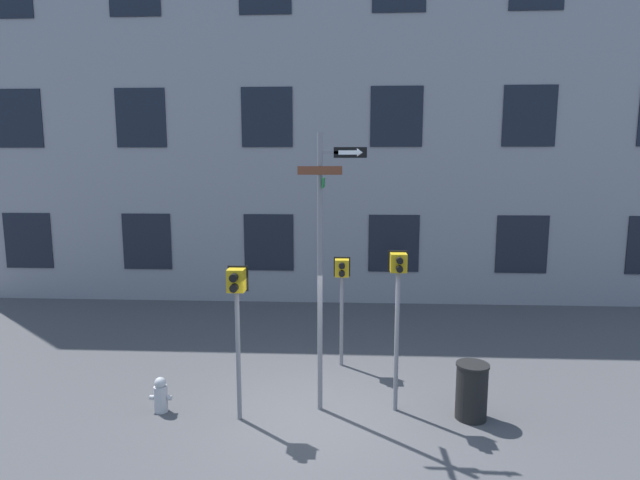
{
  "coord_description": "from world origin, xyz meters",
  "views": [
    {
      "loc": [
        0.45,
        -8.18,
        4.38
      ],
      "look_at": [
        0.02,
        0.36,
        3.12
      ],
      "focal_mm": 28.0,
      "sensor_mm": 36.0,
      "label": 1
    }
  ],
  "objects_px": {
    "pedestrian_signal_left": "(237,303)",
    "street_sign_pole": "(323,254)",
    "fire_hydrant": "(161,395)",
    "trash_bin": "(472,391)",
    "pedestrian_signal_right": "(398,292)",
    "pedestrian_signal_across": "(342,282)"
  },
  "relations": [
    {
      "from": "pedestrian_signal_left",
      "to": "pedestrian_signal_right",
      "type": "bearing_deg",
      "value": 9.74
    },
    {
      "from": "street_sign_pole",
      "to": "pedestrian_signal_across",
      "type": "xyz_separation_m",
      "value": [
        0.31,
        2.06,
        -0.98
      ]
    },
    {
      "from": "pedestrian_signal_right",
      "to": "trash_bin",
      "type": "relative_size",
      "value": 2.92
    },
    {
      "from": "pedestrian_signal_left",
      "to": "fire_hydrant",
      "type": "relative_size",
      "value": 4.2
    },
    {
      "from": "pedestrian_signal_left",
      "to": "fire_hydrant",
      "type": "xyz_separation_m",
      "value": [
        -1.47,
        0.2,
        -1.79
      ]
    },
    {
      "from": "pedestrian_signal_across",
      "to": "pedestrian_signal_right",
      "type": "bearing_deg",
      "value": -63.84
    },
    {
      "from": "fire_hydrant",
      "to": "trash_bin",
      "type": "distance_m",
      "value": 5.53
    },
    {
      "from": "pedestrian_signal_left",
      "to": "pedestrian_signal_across",
      "type": "relative_size",
      "value": 1.12
    },
    {
      "from": "pedestrian_signal_left",
      "to": "street_sign_pole",
      "type": "bearing_deg",
      "value": 16.95
    },
    {
      "from": "fire_hydrant",
      "to": "pedestrian_signal_across",
      "type": "bearing_deg",
      "value": 35.39
    },
    {
      "from": "pedestrian_signal_left",
      "to": "fire_hydrant",
      "type": "distance_m",
      "value": 2.33
    },
    {
      "from": "pedestrian_signal_across",
      "to": "fire_hydrant",
      "type": "bearing_deg",
      "value": -144.61
    },
    {
      "from": "trash_bin",
      "to": "fire_hydrant",
      "type": "bearing_deg",
      "value": -179.57
    },
    {
      "from": "trash_bin",
      "to": "pedestrian_signal_left",
      "type": "bearing_deg",
      "value": -176.54
    },
    {
      "from": "pedestrian_signal_left",
      "to": "pedestrian_signal_across",
      "type": "xyz_separation_m",
      "value": [
        1.76,
        2.5,
        -0.21
      ]
    },
    {
      "from": "pedestrian_signal_right",
      "to": "pedestrian_signal_left",
      "type": "bearing_deg",
      "value": -170.26
    },
    {
      "from": "trash_bin",
      "to": "street_sign_pole",
      "type": "bearing_deg",
      "value": 175.71
    },
    {
      "from": "pedestrian_signal_across",
      "to": "pedestrian_signal_left",
      "type": "bearing_deg",
      "value": -125.14
    },
    {
      "from": "street_sign_pole",
      "to": "pedestrian_signal_right",
      "type": "relative_size",
      "value": 1.7
    },
    {
      "from": "fire_hydrant",
      "to": "trash_bin",
      "type": "xyz_separation_m",
      "value": [
        5.52,
        0.04,
        0.19
      ]
    },
    {
      "from": "pedestrian_signal_left",
      "to": "pedestrian_signal_across",
      "type": "height_order",
      "value": "pedestrian_signal_left"
    },
    {
      "from": "pedestrian_signal_right",
      "to": "pedestrian_signal_across",
      "type": "height_order",
      "value": "pedestrian_signal_right"
    }
  ]
}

